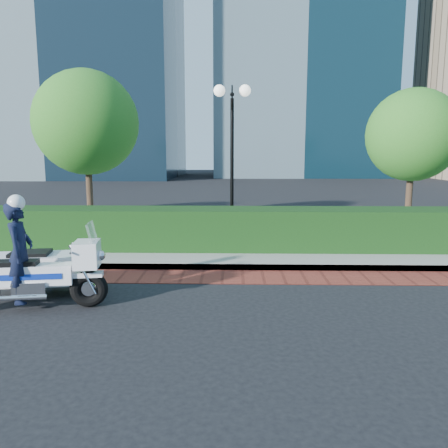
{
  "coord_description": "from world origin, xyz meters",
  "views": [
    {
      "loc": [
        1.07,
        -7.14,
        2.51
      ],
      "look_at": [
        0.85,
        2.14,
        1.0
      ],
      "focal_mm": 35.0,
      "sensor_mm": 36.0,
      "label": 1
    }
  ],
  "objects_px": {
    "lamppost": "(232,137)",
    "police_motorcycle": "(34,266)",
    "tree_c": "(413,135)",
    "tree_b": "(86,123)"
  },
  "relations": [
    {
      "from": "lamppost",
      "to": "police_motorcycle",
      "type": "height_order",
      "value": "lamppost"
    },
    {
      "from": "lamppost",
      "to": "police_motorcycle",
      "type": "bearing_deg",
      "value": -121.85
    },
    {
      "from": "tree_c",
      "to": "tree_b",
      "type": "bearing_deg",
      "value": 180.0
    },
    {
      "from": "police_motorcycle",
      "to": "lamppost",
      "type": "bearing_deg",
      "value": 49.71
    },
    {
      "from": "lamppost",
      "to": "tree_c",
      "type": "bearing_deg",
      "value": 13.3
    },
    {
      "from": "tree_c",
      "to": "police_motorcycle",
      "type": "relative_size",
      "value": 1.86
    },
    {
      "from": "tree_b",
      "to": "lamppost",
      "type": "bearing_deg",
      "value": -16.11
    },
    {
      "from": "lamppost",
      "to": "police_motorcycle",
      "type": "distance_m",
      "value": 6.67
    },
    {
      "from": "tree_b",
      "to": "police_motorcycle",
      "type": "distance_m",
      "value": 7.27
    },
    {
      "from": "tree_c",
      "to": "lamppost",
      "type": "bearing_deg",
      "value": -166.7
    }
  ]
}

